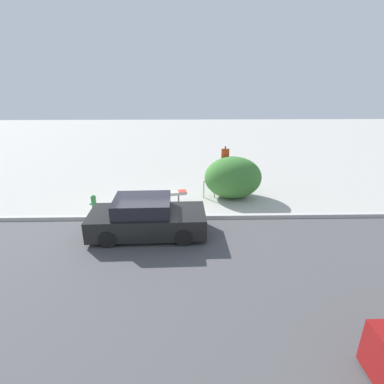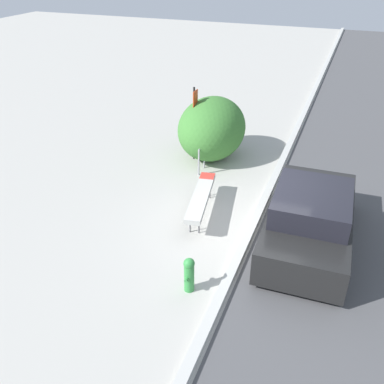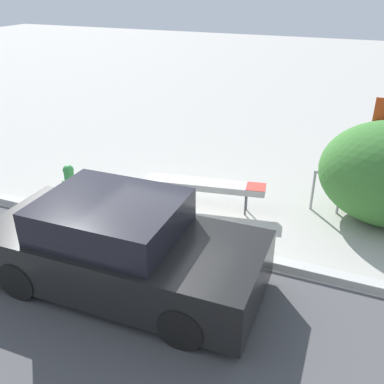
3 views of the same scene
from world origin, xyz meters
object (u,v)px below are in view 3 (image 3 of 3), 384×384
object	(u,v)px
sign_post	(378,141)
parked_car_near	(121,247)
fire_hydrant	(70,181)
bike_rack	(327,188)
bench	(205,185)

from	to	relation	value
sign_post	parked_car_near	distance (m)	5.14
fire_hydrant	parked_car_near	bearing A→B (deg)	-38.76
fire_hydrant	parked_car_near	xyz separation A→B (m)	(2.41, -1.93, 0.23)
bike_rack	fire_hydrant	distance (m)	5.10
parked_car_near	fire_hydrant	bearing A→B (deg)	139.91
sign_post	fire_hydrant	xyz separation A→B (m)	(-5.62, -2.02, -0.98)
sign_post	parked_car_near	bearing A→B (deg)	-129.08
bench	bike_rack	world-z (taller)	bike_rack
parked_car_near	bike_rack	bearing A→B (deg)	53.08
bench	parked_car_near	bearing A→B (deg)	-105.39
bike_rack	fire_hydrant	size ratio (longest dim) A/B	1.08
sign_post	parked_car_near	size ratio (longest dim) A/B	0.57
bench	sign_post	distance (m)	3.34
fire_hydrant	sign_post	bearing A→B (deg)	19.74
bike_rack	parked_car_near	distance (m)	4.23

